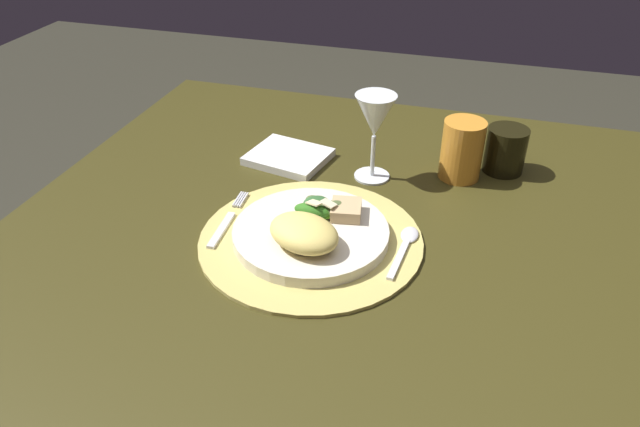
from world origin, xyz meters
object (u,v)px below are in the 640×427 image
at_px(dinner_plate, 311,233).
at_px(spoon, 406,243).
at_px(napkin, 289,157).
at_px(amber_tumbler, 462,150).
at_px(fork, 227,221).
at_px(dining_table, 353,280).
at_px(wine_glass, 375,119).
at_px(dark_tumbler, 505,150).

relative_size(dinner_plate, spoon, 1.75).
xyz_separation_m(spoon, napkin, (-0.26, 0.21, -0.00)).
bearing_deg(amber_tumbler, fork, -142.00).
bearing_deg(dinner_plate, dining_table, 51.27).
relative_size(dining_table, wine_glass, 7.03).
xyz_separation_m(fork, spoon, (0.29, 0.02, 0.00)).
relative_size(spoon, napkin, 0.97).
distance_m(dining_table, wine_glass, 0.28).
distance_m(fork, napkin, 0.24).
distance_m(spoon, napkin, 0.34).
relative_size(dinner_plate, amber_tumbler, 2.21).
bearing_deg(spoon, dinner_plate, -169.45).
distance_m(fork, wine_glass, 0.31).
relative_size(dining_table, spoon, 8.11).
relative_size(fork, wine_glass, 1.04).
height_order(spoon, dark_tumbler, dark_tumbler).
xyz_separation_m(dinner_plate, napkin, (-0.12, 0.24, -0.01)).
height_order(dining_table, napkin, napkin).
height_order(fork, napkin, napkin).
bearing_deg(fork, napkin, 84.46).
relative_size(fork, dark_tumbler, 1.95).
relative_size(dining_table, amber_tumbler, 10.26).
relative_size(spoon, wine_glass, 0.87).
bearing_deg(dark_tumbler, wine_glass, -157.60).
xyz_separation_m(wine_glass, amber_tumbler, (0.15, 0.05, -0.06)).
relative_size(dining_table, dinner_plate, 4.63).
xyz_separation_m(dining_table, napkin, (-0.17, 0.17, 0.13)).
height_order(dining_table, dinner_plate, dinner_plate).
height_order(dining_table, fork, fork).
distance_m(dining_table, dark_tumbler, 0.37).
bearing_deg(dinner_plate, spoon, 10.55).
xyz_separation_m(amber_tumbler, dark_tumbler, (0.08, 0.05, -0.01)).
bearing_deg(dining_table, fork, -161.57).
relative_size(amber_tumbler, dark_tumbler, 1.29).
distance_m(dining_table, amber_tumbler, 0.30).
bearing_deg(dinner_plate, amber_tumbler, 53.51).
distance_m(dining_table, dinner_plate, 0.16).
distance_m(amber_tumbler, dark_tumbler, 0.09).
height_order(dinner_plate, amber_tumbler, amber_tumbler).
relative_size(napkin, dark_tumbler, 1.69).
xyz_separation_m(fork, napkin, (0.02, 0.24, -0.00)).
bearing_deg(fork, wine_glass, 49.13).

